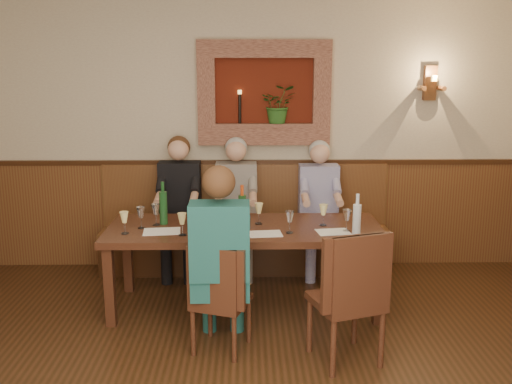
% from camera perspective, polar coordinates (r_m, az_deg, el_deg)
% --- Properties ---
extents(room_shell, '(6.04, 6.04, 2.82)m').
position_cam_1_polar(room_shell, '(2.97, -1.35, 7.58)').
color(room_shell, '#C0AD91').
rests_on(room_shell, ground).
extents(wainscoting, '(6.02, 6.02, 1.15)m').
position_cam_1_polar(wainscoting, '(3.35, -1.23, -15.16)').
color(wainscoting, '#5C2F1A').
rests_on(wainscoting, ground).
extents(wall_niche, '(1.36, 0.30, 1.06)m').
position_cam_1_polar(wall_niche, '(5.92, 1.22, 9.44)').
color(wall_niche, '#56190C').
rests_on(wall_niche, ground).
extents(wall_sconce, '(0.25, 0.20, 0.35)m').
position_cam_1_polar(wall_sconce, '(6.18, 17.04, 10.31)').
color(wall_sconce, '#5C2F1A').
rests_on(wall_sconce, ground).
extents(dining_table, '(2.40, 0.90, 0.75)m').
position_cam_1_polar(dining_table, '(5.03, -1.13, -4.30)').
color(dining_table, '#33180F').
rests_on(dining_table, ground).
extents(bench, '(3.00, 0.45, 1.11)m').
position_cam_1_polar(bench, '(6.04, -1.09, -4.79)').
color(bench, '#381E0F').
rests_on(bench, ground).
extents(chair_near_left, '(0.49, 0.49, 0.87)m').
position_cam_1_polar(chair_near_left, '(4.45, -3.56, -12.57)').
color(chair_near_left, '#33180F').
rests_on(chair_near_left, ground).
extents(chair_near_right, '(0.57, 0.57, 1.02)m').
position_cam_1_polar(chair_near_right, '(4.32, 9.02, -12.84)').
color(chair_near_right, '#33180F').
rests_on(chair_near_right, ground).
extents(person_bench_left, '(0.42, 0.52, 1.43)m').
position_cam_1_polar(person_bench_left, '(5.90, -7.63, -2.65)').
color(person_bench_left, black).
rests_on(person_bench_left, ground).
extents(person_bench_mid, '(0.42, 0.51, 1.42)m').
position_cam_1_polar(person_bench_mid, '(5.86, -1.97, -2.70)').
color(person_bench_mid, '#5C5754').
rests_on(person_bench_mid, ground).
extents(person_bench_right, '(0.40, 0.49, 1.39)m').
position_cam_1_polar(person_bench_right, '(5.91, 6.30, -2.79)').
color(person_bench_right, navy).
rests_on(person_bench_right, ground).
extents(person_chair_front, '(0.43, 0.53, 1.46)m').
position_cam_1_polar(person_chair_front, '(4.33, -3.54, -8.25)').
color(person_chair_front, '#163D50').
rests_on(person_chair_front, ground).
extents(spittoon_bucket, '(0.23, 0.23, 0.22)m').
position_cam_1_polar(spittoon_bucket, '(4.99, -2.87, -2.24)').
color(spittoon_bucket, red).
rests_on(spittoon_bucket, dining_table).
extents(wine_bottle_green_a, '(0.08, 0.08, 0.38)m').
position_cam_1_polar(wine_bottle_green_a, '(4.94, -1.39, -1.86)').
color(wine_bottle_green_a, '#19471E').
rests_on(wine_bottle_green_a, dining_table).
extents(wine_bottle_green_b, '(0.09, 0.09, 0.38)m').
position_cam_1_polar(wine_bottle_green_b, '(5.12, -9.25, -1.47)').
color(wine_bottle_green_b, '#19471E').
rests_on(wine_bottle_green_b, dining_table).
extents(water_bottle, '(0.08, 0.08, 0.37)m').
position_cam_1_polar(water_bottle, '(4.73, 10.05, -2.79)').
color(water_bottle, silver).
rests_on(water_bottle, dining_table).
extents(tasting_sheet_a, '(0.33, 0.25, 0.00)m').
position_cam_1_polar(tasting_sheet_a, '(4.93, -9.39, -3.90)').
color(tasting_sheet_a, white).
rests_on(tasting_sheet_a, dining_table).
extents(tasting_sheet_b, '(0.29, 0.22, 0.00)m').
position_cam_1_polar(tasting_sheet_b, '(4.80, 0.94, -4.20)').
color(tasting_sheet_b, white).
rests_on(tasting_sheet_b, dining_table).
extents(tasting_sheet_c, '(0.30, 0.23, 0.00)m').
position_cam_1_polar(tasting_sheet_c, '(4.90, 7.71, -3.97)').
color(tasting_sheet_c, white).
rests_on(tasting_sheet_c, dining_table).
extents(tasting_sheet_d, '(0.27, 0.20, 0.00)m').
position_cam_1_polar(tasting_sheet_d, '(4.75, -4.40, -4.42)').
color(tasting_sheet_d, white).
rests_on(tasting_sheet_d, dining_table).
extents(wine_glass_0, '(0.08, 0.08, 0.19)m').
position_cam_1_polar(wine_glass_0, '(4.91, -13.02, -3.01)').
color(wine_glass_0, '#FFF198').
rests_on(wine_glass_0, dining_table).
extents(wine_glass_1, '(0.08, 0.08, 0.19)m').
position_cam_1_polar(wine_glass_1, '(5.11, -9.97, -2.25)').
color(wine_glass_1, white).
rests_on(wine_glass_1, dining_table).
extents(wine_glass_2, '(0.08, 0.08, 0.19)m').
position_cam_1_polar(wine_glass_2, '(4.78, -7.40, -3.22)').
color(wine_glass_2, '#FFF198').
rests_on(wine_glass_2, dining_table).
extents(wine_glass_3, '(0.08, 0.08, 0.19)m').
position_cam_1_polar(wine_glass_3, '(5.07, -4.34, -2.21)').
color(wine_glass_3, white).
rests_on(wine_glass_3, dining_table).
extents(wine_glass_4, '(0.08, 0.08, 0.19)m').
position_cam_1_polar(wine_glass_4, '(4.79, -1.84, -3.08)').
color(wine_glass_4, '#FFF198').
rests_on(wine_glass_4, dining_table).
extents(wine_glass_5, '(0.08, 0.08, 0.19)m').
position_cam_1_polar(wine_glass_5, '(5.07, 0.29, -2.17)').
color(wine_glass_5, '#FFF198').
rests_on(wine_glass_5, dining_table).
extents(wine_glass_6, '(0.08, 0.08, 0.19)m').
position_cam_1_polar(wine_glass_6, '(4.81, 3.38, -3.02)').
color(wine_glass_6, white).
rests_on(wine_glass_6, dining_table).
extents(wine_glass_7, '(0.08, 0.08, 0.19)m').
position_cam_1_polar(wine_glass_7, '(5.06, 6.74, -2.30)').
color(wine_glass_7, '#FFF198').
rests_on(wine_glass_7, dining_table).
extents(wine_glass_8, '(0.08, 0.08, 0.19)m').
position_cam_1_polar(wine_glass_8, '(4.91, 9.07, -2.83)').
color(wine_glass_8, white).
rests_on(wine_glass_8, dining_table).
extents(wine_glass_9, '(0.08, 0.08, 0.19)m').
position_cam_1_polar(wine_glass_9, '(4.72, -4.52, -3.37)').
color(wine_glass_9, '#FFF198').
rests_on(wine_glass_9, dining_table).
extents(wine_glass_10, '(0.08, 0.08, 0.19)m').
position_cam_1_polar(wine_glass_10, '(5.15, -1.02, -1.93)').
color(wine_glass_10, '#FFF198').
rests_on(wine_glass_10, dining_table).
extents(wine_glass_11, '(0.08, 0.08, 0.19)m').
position_cam_1_polar(wine_glass_11, '(5.04, -11.43, -2.52)').
color(wine_glass_11, white).
rests_on(wine_glass_11, dining_table).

